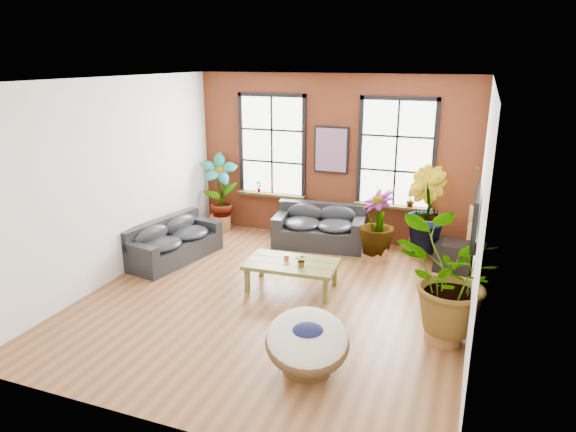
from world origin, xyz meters
name	(u,v)px	position (x,y,z in m)	size (l,w,h in m)	color
room	(278,194)	(0.00, 0.15, 1.75)	(6.04, 6.54, 3.54)	brown
sofa_back	(320,227)	(-0.06, 2.67, 0.39)	(1.96, 1.13, 0.86)	black
sofa_left	(172,242)	(-2.53, 0.90, 0.35)	(1.18, 2.09, 0.78)	black
coffee_table	(292,265)	(0.12, 0.44, 0.43)	(1.58, 0.96, 0.59)	#4F521D
papasan_chair	(307,342)	(1.13, -1.74, 0.41)	(1.38, 1.38, 0.79)	#50381C
poster	(331,150)	(0.00, 3.18, 1.95)	(0.74, 0.06, 0.98)	black
tv_wall_unit	(474,218)	(2.93, 0.60, 1.54)	(0.13, 1.86, 1.20)	black
media_box	(454,257)	(2.67, 2.25, 0.27)	(0.73, 0.63, 0.55)	black
pot_back_left	(220,223)	(-2.49, 2.81, 0.18)	(0.52, 0.52, 0.35)	#955930
pot_back_right	(422,248)	(2.03, 2.76, 0.18)	(0.62, 0.62, 0.37)	#955930
pot_right_wall	(444,328)	(2.69, -0.40, 0.19)	(0.68, 0.68, 0.38)	#955930
pot_mid	(377,251)	(1.23, 2.28, 0.17)	(0.58, 0.58, 0.34)	#955930
floor_plant_back_left	(220,190)	(-2.47, 2.80, 0.96)	(0.85, 0.58, 1.62)	#144211
floor_plant_back_right	(424,209)	(2.02, 2.73, 0.98)	(0.92, 0.74, 1.67)	#144211
floor_plant_right_wall	(447,280)	(2.68, -0.43, 0.94)	(1.40, 1.21, 1.56)	#144211
floor_plant_mid	(377,222)	(1.20, 2.28, 0.77)	(0.71, 0.71, 1.26)	#144211
table_plant	(302,260)	(0.35, 0.33, 0.60)	(0.20, 0.17, 0.22)	#144211
sill_plant_left	(259,186)	(-1.65, 3.13, 1.04)	(0.14, 0.10, 0.27)	#144211
sill_plant_right	(410,200)	(1.70, 3.13, 1.04)	(0.15, 0.15, 0.27)	#144211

